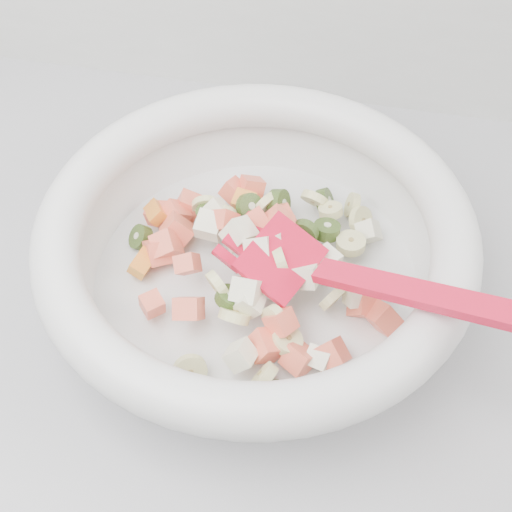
# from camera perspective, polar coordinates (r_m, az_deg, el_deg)

# --- Properties ---
(counter) EXTENTS (2.00, 0.60, 0.90)m
(counter) POSITION_cam_1_polar(r_m,az_deg,el_deg) (1.05, 5.35, -17.89)
(counter) COLOR gray
(counter) RESTS_ON ground
(mixing_bowl) EXTENTS (0.44, 0.37, 0.15)m
(mixing_bowl) POSITION_cam_1_polar(r_m,az_deg,el_deg) (0.61, 0.04, 0.56)
(mixing_bowl) COLOR silver
(mixing_bowl) RESTS_ON counter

